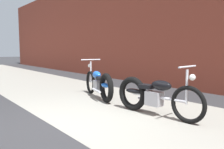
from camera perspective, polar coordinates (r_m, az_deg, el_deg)
The scene contains 5 objects.
ground_plane at distance 4.25m, azimuth -13.52°, elevation -12.13°, with size 80.00×80.00×0.00m, color #2D2D30.
sidewalk_slab at distance 5.18m, azimuth 4.58°, elevation -8.61°, with size 36.00×3.50×0.01m, color gray.
brick_building_wall at distance 7.86m, azimuth 24.19°, elevation 13.66°, with size 36.00×0.50×4.85m, color brown.
motorcycle_blue at distance 6.34m, azimuth -2.98°, elevation -2.26°, with size 1.96×0.78×1.03m.
motorcycle_black at distance 4.87m, azimuth 9.30°, elevation -4.87°, with size 2.00×0.58×1.03m.
Camera 1 is at (3.69, -1.65, 1.31)m, focal length 38.33 mm.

